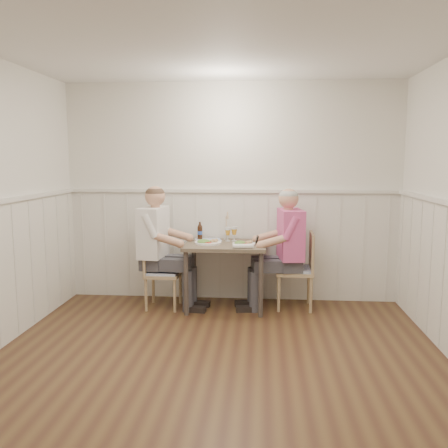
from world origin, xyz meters
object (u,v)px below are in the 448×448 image
object	(u,v)px
diner_cream	(157,256)
dining_table	(225,252)
chair_right	(299,267)
chair_left	(159,270)
man_in_pink	(286,258)
grass_vase	(225,226)
beer_bottle	(200,232)

from	to	relation	value
diner_cream	dining_table	bearing A→B (deg)	2.17
chair_right	chair_left	xyz separation A→B (m)	(-1.60, -0.11, -0.04)
chair_right	man_in_pink	world-z (taller)	man_in_pink
diner_cream	grass_vase	size ratio (longest dim) A/B	4.05
chair_left	grass_vase	size ratio (longest dim) A/B	2.30
dining_table	chair_left	size ratio (longest dim) A/B	1.13
beer_bottle	grass_vase	world-z (taller)	grass_vase
man_in_pink	diner_cream	xyz separation A→B (m)	(-1.47, -0.06, 0.01)
dining_table	beer_bottle	distance (m)	0.45
beer_bottle	grass_vase	size ratio (longest dim) A/B	0.60
beer_bottle	grass_vase	distance (m)	0.31
chair_right	chair_left	size ratio (longest dim) A/B	1.08
chair_left	grass_vase	bearing A→B (deg)	22.18
chair_left	diner_cream	size ratio (longest dim) A/B	0.57
diner_cream	chair_right	bearing A→B (deg)	3.32
chair_right	beer_bottle	bearing A→B (deg)	171.22
diner_cream	grass_vase	distance (m)	0.87
beer_bottle	man_in_pink	bearing A→B (deg)	-11.78
chair_right	grass_vase	size ratio (longest dim) A/B	2.49
dining_table	chair_left	bearing A→B (deg)	-176.63
diner_cream	chair_left	bearing A→B (deg)	-38.81
dining_table	grass_vase	bearing A→B (deg)	94.70
beer_bottle	chair_right	bearing A→B (deg)	-8.78
chair_right	man_in_pink	size ratio (longest dim) A/B	0.63
chair_right	grass_vase	xyz separation A→B (m)	(-0.86, 0.19, 0.43)
dining_table	beer_bottle	bearing A→B (deg)	142.91
beer_bottle	dining_table	bearing A→B (deg)	-37.09
chair_right	beer_bottle	xyz separation A→B (m)	(-1.16, 0.18, 0.37)
chair_right	man_in_pink	distance (m)	0.19
man_in_pink	grass_vase	xyz separation A→B (m)	(-0.71, 0.22, 0.32)
diner_cream	beer_bottle	size ratio (longest dim) A/B	6.73
dining_table	man_in_pink	xyz separation A→B (m)	(0.69, 0.03, -0.06)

